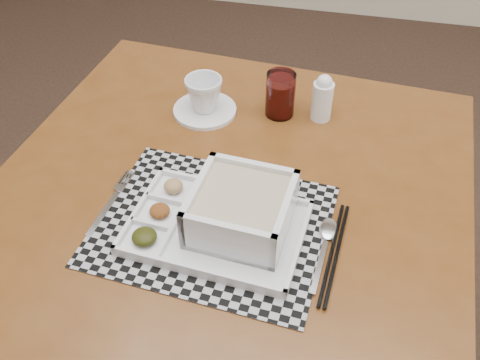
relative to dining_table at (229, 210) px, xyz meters
name	(u,v)px	position (x,y,z in m)	size (l,w,h in m)	color
dining_table	(229,210)	(0.00, 0.00, 0.00)	(1.03, 1.03, 0.72)	#582C10
placemat	(212,225)	(0.00, -0.11, 0.08)	(0.43, 0.34, 0.00)	#9E9DA4
serving_tray	(233,215)	(0.04, -0.12, 0.11)	(0.34, 0.24, 0.10)	white
fork	(111,200)	(-0.21, -0.10, 0.08)	(0.03, 0.19, 0.00)	silver
spoon	(327,234)	(0.21, -0.09, 0.08)	(0.04, 0.18, 0.01)	silver
chopsticks	(334,253)	(0.23, -0.14, 0.08)	(0.04, 0.24, 0.01)	black
saucer	(205,110)	(-0.11, 0.23, 0.08)	(0.15, 0.15, 0.01)	white
cup	(204,94)	(-0.11, 0.23, 0.12)	(0.09, 0.09, 0.08)	white
juice_glass	(280,96)	(0.06, 0.26, 0.12)	(0.07, 0.07, 0.11)	white
creamer_bottle	(322,98)	(0.16, 0.27, 0.13)	(0.05, 0.05, 0.12)	white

